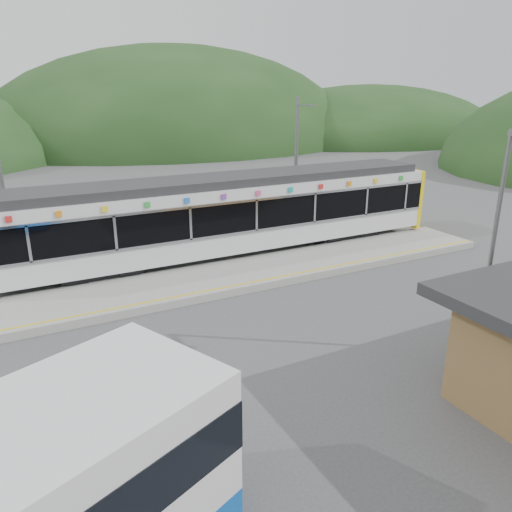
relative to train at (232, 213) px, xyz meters
name	(u,v)px	position (x,y,z in m)	size (l,w,h in m)	color
ground	(253,314)	(-2.02, -6.00, -2.06)	(120.00, 120.00, 0.00)	#4C4C4F
hills	(316,248)	(4.17, -0.71, -2.06)	(146.00, 149.00, 26.00)	#1E3D19
platform	(215,279)	(-2.02, -2.70, -1.91)	(26.00, 3.20, 0.30)	#9E9E99
yellow_line	(229,287)	(-2.02, -4.00, -1.76)	(26.00, 0.10, 0.01)	yellow
train	(232,213)	(0.00, 0.00, 0.00)	(20.44, 3.01, 3.74)	black
catenary_mast_west	(2,186)	(-9.02, 2.56, 1.58)	(0.18, 1.80, 7.00)	slate
catenary_mast_east	(296,163)	(4.98, 2.56, 1.58)	(0.18, 1.80, 7.00)	slate
lamp_post	(500,229)	(2.60, -11.53, 1.75)	(0.35, 1.12, 6.41)	slate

